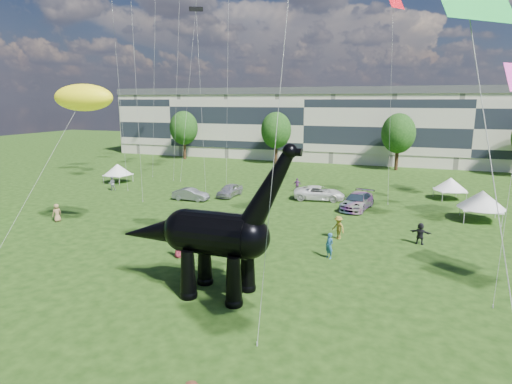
% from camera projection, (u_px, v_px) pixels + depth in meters
% --- Properties ---
extents(ground, '(220.00, 220.00, 0.00)m').
position_uv_depth(ground, '(185.00, 317.00, 21.88)').
color(ground, '#16330C').
rests_on(ground, ground).
extents(terrace_row, '(78.00, 11.00, 12.00)m').
position_uv_depth(terrace_row, '(311.00, 127.00, 80.19)').
color(terrace_row, beige).
rests_on(terrace_row, ground).
extents(tree_far_left, '(5.20, 5.20, 9.44)m').
position_uv_depth(tree_far_left, '(184.00, 125.00, 79.32)').
color(tree_far_left, '#382314').
rests_on(tree_far_left, ground).
extents(tree_mid_left, '(5.20, 5.20, 9.44)m').
position_uv_depth(tree_mid_left, '(276.00, 127.00, 73.23)').
color(tree_mid_left, '#382314').
rests_on(tree_mid_left, ground).
extents(tree_mid_right, '(5.20, 5.20, 9.44)m').
position_uv_depth(tree_mid_right, '(399.00, 130.00, 66.47)').
color(tree_mid_right, '#382314').
rests_on(tree_mid_right, ground).
extents(dinosaur_sculpture, '(11.06, 3.04, 9.10)m').
position_uv_depth(dinosaur_sculpture, '(210.00, 235.00, 23.95)').
color(dinosaur_sculpture, black).
rests_on(dinosaur_sculpture, ground).
extents(car_silver, '(2.01, 4.34, 1.44)m').
position_uv_depth(car_silver, '(230.00, 190.00, 49.10)').
color(car_silver, silver).
rests_on(car_silver, ground).
extents(car_grey, '(4.07, 1.51, 1.33)m').
position_uv_depth(car_grey, '(191.00, 194.00, 47.19)').
color(car_grey, slate).
rests_on(car_grey, ground).
extents(car_white, '(5.91, 3.43, 1.55)m').
position_uv_depth(car_white, '(319.00, 193.00, 47.38)').
color(car_white, white).
rests_on(car_white, ground).
extents(car_dark, '(3.26, 6.03, 1.66)m').
position_uv_depth(car_dark, '(357.00, 201.00, 43.38)').
color(car_dark, '#595960').
rests_on(car_dark, ground).
extents(gazebo_near, '(4.18, 4.18, 2.87)m').
position_uv_depth(gazebo_near, '(482.00, 200.00, 38.85)').
color(gazebo_near, white).
rests_on(gazebo_near, ground).
extents(gazebo_far, '(4.46, 4.46, 2.46)m').
position_uv_depth(gazebo_far, '(450.00, 184.00, 47.49)').
color(gazebo_far, white).
rests_on(gazebo_far, ground).
extents(gazebo_left, '(3.83, 3.83, 2.53)m').
position_uv_depth(gazebo_left, '(118.00, 170.00, 57.16)').
color(gazebo_left, white).
rests_on(gazebo_left, ground).
extents(visitors, '(49.05, 40.15, 1.88)m').
position_uv_depth(visitors, '(273.00, 227.00, 34.28)').
color(visitors, olive).
rests_on(visitors, ground).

